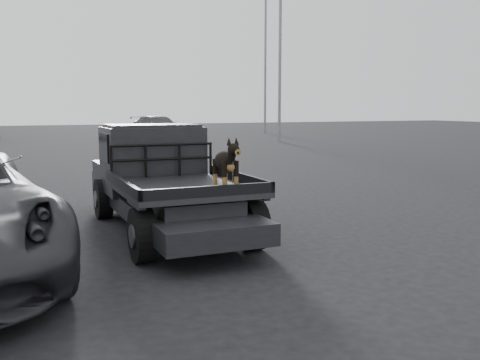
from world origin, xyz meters
name	(u,v)px	position (x,y,z in m)	size (l,w,h in m)	color
ground	(236,267)	(0.00, 0.00, 0.00)	(120.00, 120.00, 0.00)	black
flatbed_ute	(167,204)	(-0.26, 2.40, 0.46)	(2.00, 5.40, 0.92)	black
ute_cab	(152,148)	(-0.26, 3.35, 1.36)	(1.72, 1.30, 0.88)	black
headache_rack	(163,161)	(-0.26, 2.60, 1.20)	(1.80, 0.08, 0.55)	black
dog	(225,165)	(0.13, 0.68, 1.29)	(0.32, 0.60, 0.74)	black
distant_car_b	(158,127)	(6.51, 28.41, 0.77)	(2.15, 5.29, 1.54)	#404144
floodlight_mid	(280,32)	(12.58, 22.69, 6.57)	(1.08, 0.28, 11.97)	slate
floodlight_far	(265,41)	(16.60, 32.83, 7.30)	(1.08, 0.28, 13.40)	slate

